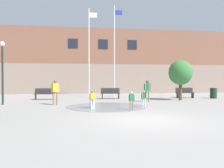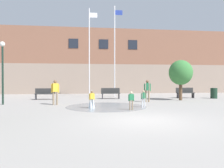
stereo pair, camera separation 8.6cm
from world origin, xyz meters
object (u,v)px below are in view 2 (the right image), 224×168
(park_bench_far_right, at_px, (185,93))
(adult_watching, at_px, (147,89))
(adult_near_bench, at_px, (55,90))
(child_in_fountain, at_px, (92,98))
(lamp_post_left_lane, at_px, (3,64))
(street_tree_near_building, at_px, (181,73))
(park_bench_center, at_px, (111,93))
(park_bench_far_left, at_px, (45,94))
(flagpole_left, at_px, (90,50))
(trash_can, at_px, (214,93))
(child_with_pink_shirt, at_px, (131,99))
(flagpole_right, at_px, (115,49))
(child_running, at_px, (144,97))

(park_bench_far_right, bearing_deg, adult_watching, -145.25)
(adult_near_bench, bearing_deg, child_in_fountain, -67.70)
(adult_near_bench, bearing_deg, lamp_post_left_lane, 143.78)
(street_tree_near_building, bearing_deg, park_bench_center, 158.59)
(adult_watching, distance_m, street_tree_near_building, 3.38)
(park_bench_far_left, bearing_deg, park_bench_far_right, 0.10)
(park_bench_far_right, bearing_deg, flagpole_left, 165.16)
(flagpole_left, height_order, trash_can, flagpole_left)
(lamp_post_left_lane, bearing_deg, park_bench_center, 25.36)
(park_bench_far_left, bearing_deg, child_in_fountain, -59.58)
(adult_near_bench, distance_m, street_tree_near_building, 9.66)
(child_in_fountain, xyz_separation_m, trash_can, (10.70, 5.38, -0.13))
(flagpole_left, xyz_separation_m, trash_can, (10.61, -2.96, -3.94))
(park_bench_far_right, distance_m, lamp_post_left_lane, 14.65)
(park_bench_far_right, bearing_deg, street_tree_near_building, -123.99)
(park_bench_center, distance_m, lamp_post_left_lane, 8.51)
(adult_watching, xyz_separation_m, adult_near_bench, (-6.36, -1.08, 0.00))
(adult_near_bench, bearing_deg, park_bench_far_left, 82.60)
(trash_can, bearing_deg, child_with_pink_shirt, -143.88)
(adult_near_bench, bearing_deg, flagpole_right, 27.54)
(adult_watching, height_order, trash_can, adult_watching)
(park_bench_center, xyz_separation_m, park_bench_far_right, (6.64, -0.07, 0.00))
(child_with_pink_shirt, bearing_deg, park_bench_center, -84.05)
(flagpole_left, bearing_deg, adult_watching, -52.42)
(park_bench_far_right, xyz_separation_m, flagpole_right, (-5.97, 2.21, 4.07))
(child_running, xyz_separation_m, street_tree_near_building, (4.10, 3.98, 1.58))
(child_with_pink_shirt, distance_m, adult_near_bench, 5.23)
(park_bench_far_right, distance_m, flagpole_left, 9.49)
(flagpole_left, bearing_deg, child_in_fountain, -90.62)
(park_bench_far_left, distance_m, adult_watching, 8.27)
(park_bench_center, xyz_separation_m, child_with_pink_shirt, (0.22, -7.15, 0.10))
(flagpole_left, relative_size, lamp_post_left_lane, 2.04)
(flagpole_left, bearing_deg, flagpole_right, 0.00)
(park_bench_far_right, relative_size, child_in_fountain, 1.62)
(child_running, bearing_deg, lamp_post_left_lane, -95.41)
(child_with_pink_shirt, bearing_deg, adult_near_bench, -30.76)
(park_bench_far_right, bearing_deg, child_with_pink_shirt, -132.22)
(flagpole_right, bearing_deg, adult_watching, -72.68)
(trash_can, bearing_deg, park_bench_center, 174.75)
(park_bench_far_left, distance_m, child_running, 8.88)
(park_bench_far_left, distance_m, flagpole_right, 7.64)
(park_bench_center, xyz_separation_m, adult_watching, (2.30, -3.08, 0.45))
(child_in_fountain, height_order, lamp_post_left_lane, lamp_post_left_lane)
(park_bench_center, relative_size, flagpole_left, 0.19)
(flagpole_left, distance_m, flagpole_right, 2.40)
(child_running, xyz_separation_m, child_with_pink_shirt, (-0.97, -1.09, 0.00))
(park_bench_center, height_order, street_tree_near_building, street_tree_near_building)
(child_in_fountain, relative_size, flagpole_left, 0.12)
(park_bench_far_left, height_order, flagpole_right, flagpole_right)
(child_with_pink_shirt, xyz_separation_m, trash_can, (8.68, 6.33, -0.13))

